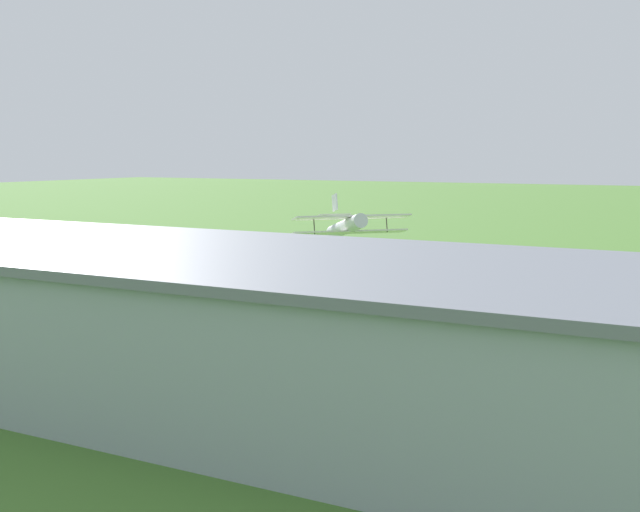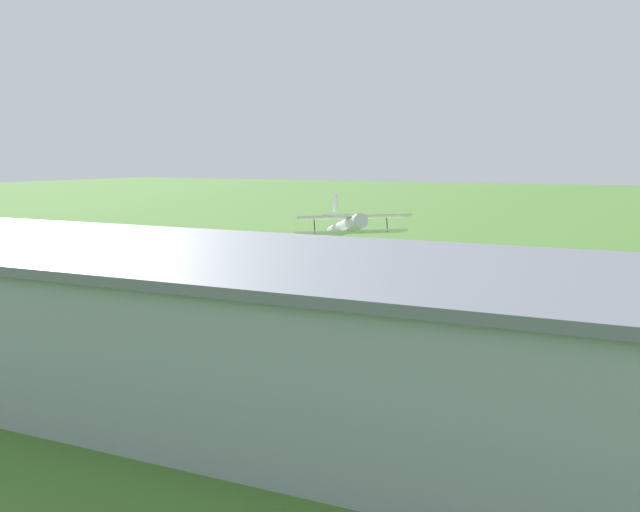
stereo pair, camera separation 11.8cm
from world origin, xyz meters
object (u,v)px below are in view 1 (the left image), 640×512
(person_crossing_taxiway, at_px, (102,281))
(person_at_fence_line, at_px, (627,329))
(biplane, at_px, (348,226))
(hangar, at_px, (174,318))

(person_crossing_taxiway, bearing_deg, person_at_fence_line, -179.52)
(biplane, distance_m, person_at_fence_line, 26.05)
(biplane, relative_size, person_crossing_taxiway, 4.75)
(biplane, bearing_deg, person_at_fence_line, 149.60)
(person_at_fence_line, height_order, person_crossing_taxiway, person_at_fence_line)
(person_at_fence_line, distance_m, person_crossing_taxiway, 34.75)
(person_at_fence_line, xyz_separation_m, person_crossing_taxiway, (34.75, 0.29, -0.04))
(hangar, bearing_deg, person_at_fence_line, -132.24)
(biplane, xyz_separation_m, person_at_fence_line, (-22.29, 13.08, -3.28))
(hangar, relative_size, person_at_fence_line, 22.81)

